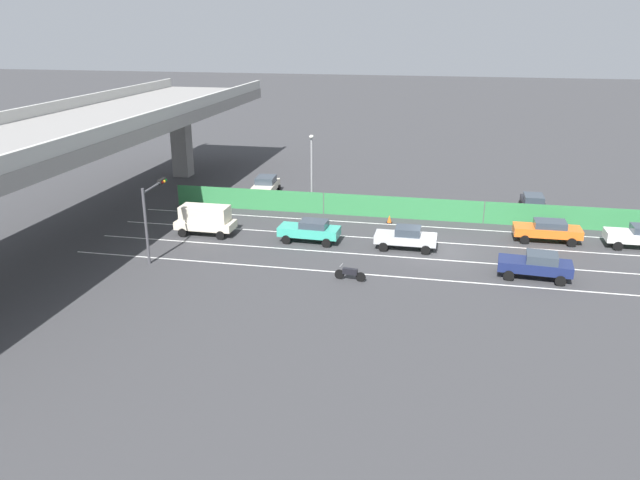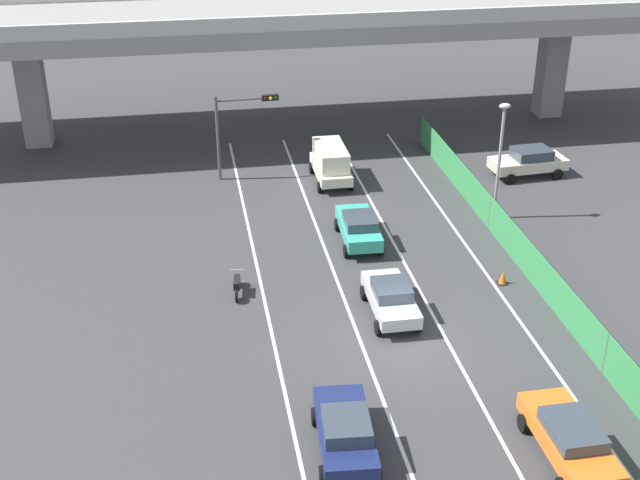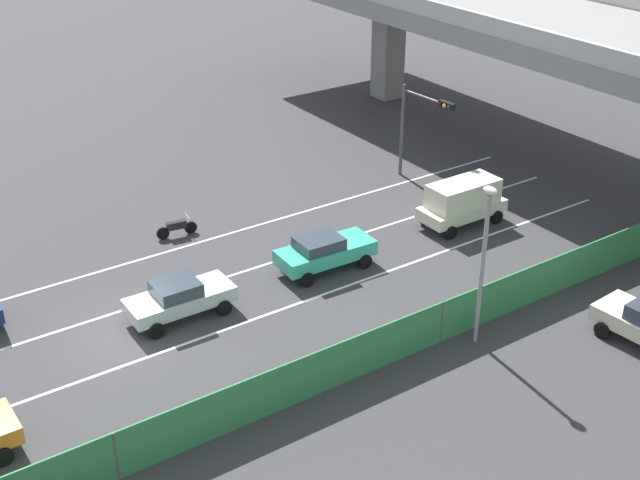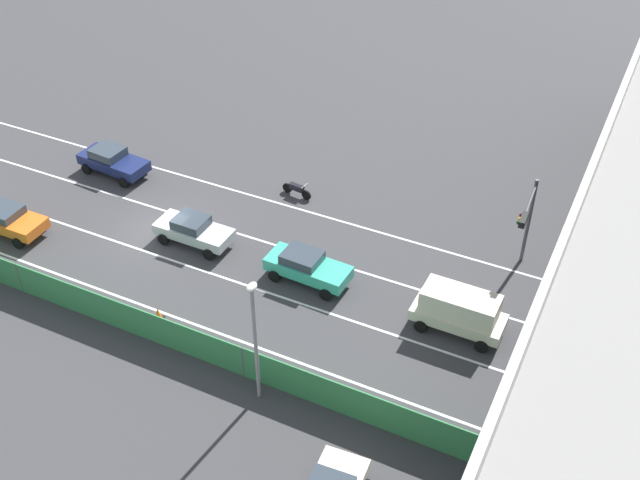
% 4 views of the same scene
% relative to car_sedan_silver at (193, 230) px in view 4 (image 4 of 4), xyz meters
% --- Properties ---
extents(ground_plane, '(300.00, 300.00, 0.00)m').
position_rel_car_sedan_silver_xyz_m(ground_plane, '(0.06, -2.24, -0.87)').
color(ground_plane, '#38383A').
extents(lane_line_left_edge, '(0.14, 42.25, 0.01)m').
position_rel_car_sedan_silver_xyz_m(lane_line_left_edge, '(-5.21, 0.89, -0.86)').
color(lane_line_left_edge, silver).
rests_on(lane_line_left_edge, ground).
extents(lane_line_mid_left, '(0.14, 42.25, 0.01)m').
position_rel_car_sedan_silver_xyz_m(lane_line_mid_left, '(-1.70, 0.89, -0.86)').
color(lane_line_mid_left, silver).
rests_on(lane_line_mid_left, ground).
extents(lane_line_mid_right, '(0.14, 42.25, 0.01)m').
position_rel_car_sedan_silver_xyz_m(lane_line_mid_right, '(1.82, 0.89, -0.86)').
color(lane_line_mid_right, silver).
rests_on(lane_line_mid_right, ground).
extents(lane_line_right_edge, '(0.14, 42.25, 0.01)m').
position_rel_car_sedan_silver_xyz_m(lane_line_right_edge, '(5.33, 0.89, -0.86)').
color(lane_line_right_edge, silver).
rests_on(lane_line_right_edge, ground).
extents(green_fence, '(0.10, 38.35, 1.77)m').
position_rel_car_sedan_silver_xyz_m(green_fence, '(7.10, 0.89, 0.02)').
color(green_fence, '#338447').
rests_on(green_fence, ground).
extents(car_sedan_silver, '(1.96, 4.25, 1.58)m').
position_rel_car_sedan_silver_xyz_m(car_sedan_silver, '(0.00, 0.00, 0.00)').
color(car_sedan_silver, '#B7BABC').
rests_on(car_sedan_silver, ground).
extents(car_sedan_navy, '(2.27, 4.49, 1.63)m').
position_rel_car_sedan_silver_xyz_m(car_sedan_navy, '(-3.64, -8.20, 0.03)').
color(car_sedan_navy, navy).
rests_on(car_sedan_navy, ground).
extents(car_taxi_teal, '(2.07, 4.38, 1.60)m').
position_rel_car_sedan_silver_xyz_m(car_taxi_teal, '(0.08, 6.82, 0.03)').
color(car_taxi_teal, teal).
rests_on(car_taxi_teal, ground).
extents(car_van_cream, '(2.05, 4.33, 2.18)m').
position_rel_car_sedan_silver_xyz_m(car_van_cream, '(0.14, 14.76, 0.37)').
color(car_van_cream, beige).
rests_on(car_van_cream, ground).
extents(car_taxi_orange, '(2.05, 4.67, 1.55)m').
position_rel_car_sedan_silver_xyz_m(car_taxi_orange, '(3.65, -9.79, 0.01)').
color(car_taxi_orange, orange).
rests_on(car_taxi_orange, ground).
extents(motorcycle, '(0.60, 1.95, 0.93)m').
position_rel_car_sedan_silver_xyz_m(motorcycle, '(-6.34, 2.90, -0.41)').
color(motorcycle, black).
rests_on(motorcycle, ground).
extents(traffic_light, '(3.68, 0.44, 5.05)m').
position_rel_car_sedan_silver_xyz_m(traffic_light, '(-4.90, 16.24, 2.76)').
color(traffic_light, '#47474C').
rests_on(traffic_light, ground).
extents(street_lamp, '(0.60, 0.36, 6.34)m').
position_rel_car_sedan_silver_xyz_m(street_lamp, '(7.78, 8.42, 3.04)').
color(street_lamp, gray).
rests_on(street_lamp, ground).
extents(traffic_cone, '(0.47, 0.47, 0.65)m').
position_rel_car_sedan_silver_xyz_m(traffic_cone, '(5.74, 1.72, -0.56)').
color(traffic_cone, orange).
rests_on(traffic_cone, ground).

